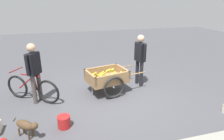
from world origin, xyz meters
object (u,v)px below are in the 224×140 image
object	(u,v)px
plastic_bucket	(64,122)
bicycle	(32,89)
cyclist_person	(34,68)
dog	(26,125)
fruit_cart	(107,78)
vendor_person	(140,56)

from	to	relation	value
plastic_bucket	bicycle	bearing A→B (deg)	-62.11
cyclist_person	dog	distance (m)	1.63
dog	fruit_cart	bearing A→B (deg)	-142.64
bicycle	vendor_person	bearing A→B (deg)	-175.79
vendor_person	bicycle	size ratio (longest dim) A/B	1.14
bicycle	fruit_cart	bearing A→B (deg)	179.29
fruit_cart	dog	world-z (taller)	fruit_cart
vendor_person	plastic_bucket	distance (m)	3.04
dog	vendor_person	bearing A→B (deg)	-150.15
fruit_cart	plastic_bucket	world-z (taller)	fruit_cart
fruit_cart	cyclist_person	world-z (taller)	cyclist_person
fruit_cart	dog	bearing A→B (deg)	37.36
bicycle	plastic_bucket	bearing A→B (deg)	117.89
bicycle	cyclist_person	xyz separation A→B (m)	(-0.13, 0.09, 0.60)
vendor_person	dog	world-z (taller)	vendor_person
vendor_person	bicycle	bearing A→B (deg)	4.21
vendor_person	plastic_bucket	xyz separation A→B (m)	(2.41, 1.66, -0.83)
cyclist_person	plastic_bucket	distance (m)	1.69
cyclist_person	dog	world-z (taller)	cyclist_person
cyclist_person	plastic_bucket	xyz separation A→B (m)	(-0.63, 1.34, -0.82)
fruit_cart	cyclist_person	size ratio (longest dim) A/B	1.12
vendor_person	dog	size ratio (longest dim) A/B	3.01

